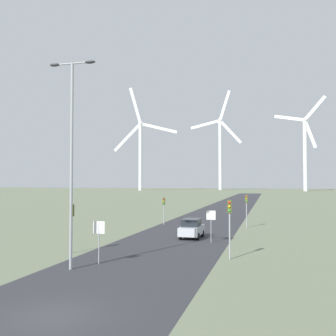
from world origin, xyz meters
TOP-DOWN VIEW (x-y plane):
  - ground_plane at (0.00, 0.00)m, footprint 600.00×600.00m
  - road_surface at (0.00, 48.00)m, footprint 10.00×240.00m
  - streetlamp at (-3.38, 7.71)m, footprint 3.12×0.32m
  - stop_sign_near at (-2.36, 9.57)m, footprint 0.81×0.07m
  - stop_sign_far at (3.44, 20.27)m, footprint 0.81×0.07m
  - traffic_light_post_near_left at (-6.00, 12.68)m, footprint 0.28×0.33m
  - traffic_light_post_near_right at (5.75, 13.29)m, footprint 0.28×0.33m
  - traffic_light_post_mid_left at (-4.41, 33.37)m, footprint 0.28×0.33m
  - traffic_light_post_mid_right at (5.82, 32.56)m, footprint 0.28×0.33m
  - car_approaching at (1.22, 22.76)m, footprint 1.88×4.12m
  - wind_turbine_far_left at (-68.13, 213.91)m, footprint 39.05×6.30m
  - wind_turbine_left at (-22.65, 241.85)m, footprint 34.16×3.76m
  - wind_turbine_center at (27.95, 218.73)m, footprint 28.20×3.96m

SIDE VIEW (x-z plane):
  - ground_plane at x=0.00m, z-range 0.00..0.00m
  - road_surface at x=0.00m, z-range 0.00..0.01m
  - car_approaching at x=1.22m, z-range 0.00..1.83m
  - stop_sign_near at x=-2.36m, z-range 0.56..3.33m
  - stop_sign_far at x=3.44m, z-range 0.56..3.38m
  - traffic_light_post_mid_left at x=-4.41m, z-range 0.79..4.16m
  - traffic_light_post_near_left at x=-6.00m, z-range 0.86..4.51m
  - traffic_light_post_mid_right at x=5.82m, z-range 0.89..4.71m
  - traffic_light_post_near_right at x=5.75m, z-range 0.95..5.04m
  - streetlamp at x=-3.38m, z-range 1.34..14.17m
  - wind_turbine_center at x=27.95m, z-range -1.86..51.68m
  - wind_turbine_far_left at x=-68.13m, z-range -5.45..58.09m
  - wind_turbine_left at x=-22.65m, z-range -4.26..60.71m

